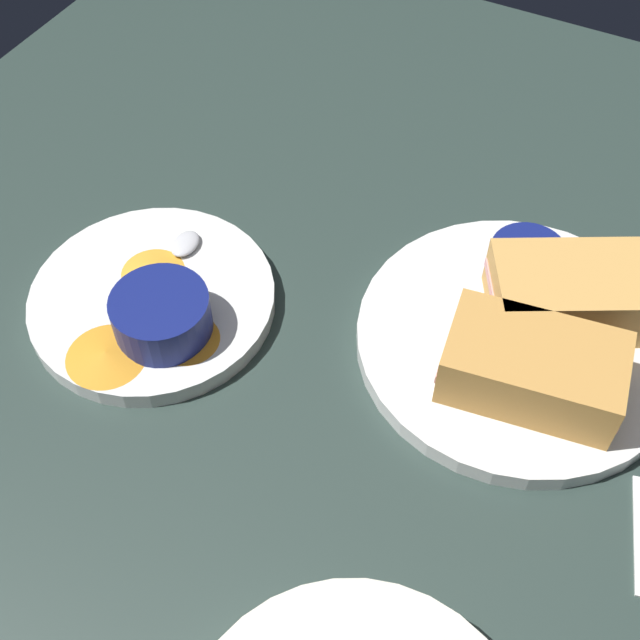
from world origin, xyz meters
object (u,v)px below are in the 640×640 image
Objects in this scene: sandwich_half_near at (533,368)px; ramekin_dark_sauce at (525,264)px; plate_sandwich_main at (517,341)px; spoon_by_gravy_ramekin at (178,254)px; plate_chips_companion at (153,300)px; sandwich_half_far at (574,293)px; spoon_by_dark_ramekin at (506,322)px; ramekin_light_gravy at (161,314)px.

sandwich_half_near is 2.28× the size of ramekin_dark_sauce.
plate_sandwich_main is 2.61× the size of spoon_by_gravy_ramekin.
sandwich_half_near reaches higher than plate_chips_companion.
ramekin_dark_sauce is (3.91, -9.99, -0.33)cm from sandwich_half_near.
sandwich_half_far is 5.82cm from spoon_by_dark_ramekin.
plate_chips_companion is at bearing -39.81° from ramekin_light_gravy.
sandwich_half_near is 8.53cm from sandwich_half_far.
sandwich_half_far is at bearing -149.39° from ramekin_light_gravy.
sandwich_half_near is 1.42× the size of spoon_by_dark_ramekin.
sandwich_half_far reaches higher than plate_sandwich_main.
sandwich_half_far is at bearing -93.72° from sandwich_half_near.
ramekin_dark_sauce is 0.63× the size of spoon_by_gravy_ramekin.
plate_sandwich_main is 1.79cm from spoon_by_dark_ramekin.
sandwich_half_far is 33.12cm from spoon_by_gravy_ramekin.
spoon_by_gravy_ramekin is (0.31, -4.51, 1.16)cm from plate_chips_companion.
plate_sandwich_main is 1.26× the size of plate_chips_companion.
plate_sandwich_main is 29.44cm from spoon_by_gravy_ramekin.
ramekin_light_gravy is at bearing 37.41° from ramekin_dark_sauce.
plate_chips_companion is 4.67cm from spoon_by_gravy_ramekin.
spoon_by_gravy_ramekin is at bearing 10.83° from plate_sandwich_main.
plate_sandwich_main is 4.18× the size of ramekin_dark_sauce.
ramekin_dark_sauce reaches higher than ramekin_light_gravy.
ramekin_light_gravy is at bearing 140.19° from plate_chips_companion.
sandwich_half_near is 31.16cm from spoon_by_gravy_ramekin.
spoon_by_gravy_ramekin is at bearing 16.92° from sandwich_half_far.
spoon_by_dark_ramekin is (3.47, -4.84, -2.04)cm from sandwich_half_near.
spoon_by_dark_ramekin is at bearing 94.91° from ramekin_dark_sauce.
spoon_by_dark_ramekin reaches higher than plate_sandwich_main.
plate_chips_companion is at bearing 24.29° from sandwich_half_far.
ramekin_light_gravy is (25.50, 12.61, 2.72)cm from plate_sandwich_main.
ramekin_dark_sauce reaches higher than plate_chips_companion.
plate_chips_companion is 2.07× the size of spoon_by_gravy_ramekin.
sandwich_half_near is (-2.18, 4.42, 3.20)cm from plate_sandwich_main.
spoon_by_gravy_ramekin is at bearing -86.05° from plate_chips_companion.
spoon_by_dark_ramekin is 0.48× the size of plate_chips_companion.
sandwich_half_near is 28.87cm from ramekin_light_gravy.
plate_sandwich_main is 6.50cm from ramekin_dark_sauce.
ramekin_light_gravy reaches higher than plate_sandwich_main.
ramekin_light_gravy is at bearing 115.61° from spoon_by_gravy_ramekin.
sandwich_half_far is at bearing -163.08° from spoon_by_gravy_ramekin.
ramekin_dark_sauce is 0.62× the size of spoon_by_dark_ramekin.
ramekin_dark_sauce is at bearing -149.83° from plate_chips_companion.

